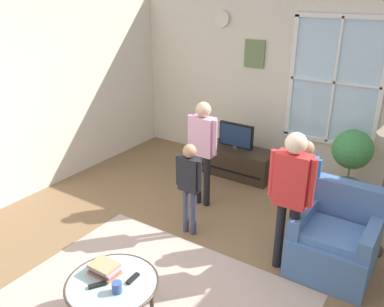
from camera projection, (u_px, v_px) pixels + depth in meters
ground_plane at (169, 282)px, 3.91m from camera, size 5.88×6.81×0.02m
back_wall at (298, 87)px, 5.82m from camera, size 5.28×0.17×2.60m
area_rug at (156, 299)px, 3.69m from camera, size 2.61×1.83×0.01m
tv_stand at (235, 161)px, 6.07m from camera, size 1.17×0.48×0.42m
television at (236, 136)px, 5.90m from camera, size 0.54×0.08×0.39m
armchair at (335, 241)px, 3.97m from camera, size 0.76×0.74×0.87m
coffee_table at (112, 285)px, 3.29m from camera, size 0.78×0.78×0.42m
book_stack at (104, 269)px, 3.37m from camera, size 0.25×0.18×0.09m
cup at (117, 287)px, 3.16m from camera, size 0.08×0.08×0.09m
remote_near_books at (97, 285)px, 3.24m from camera, size 0.11×0.14×0.02m
remote_near_cup at (133, 278)px, 3.31m from camera, size 0.05×0.14×0.02m
person_blue_shirt at (302, 181)px, 4.20m from camera, size 0.37×0.17×1.23m
person_red_shirt at (291, 188)px, 3.74m from camera, size 0.44×0.20×1.46m
person_pink_shirt at (203, 142)px, 4.97m from camera, size 0.42×0.19×1.38m
person_black_shirt at (190, 179)px, 4.42m from camera, size 0.33×0.15×1.10m
potted_plant_by_window at (351, 157)px, 5.22m from camera, size 0.52×0.52×0.97m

